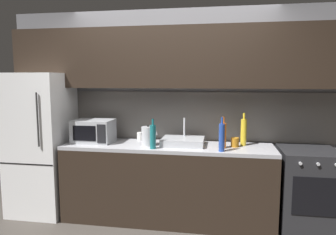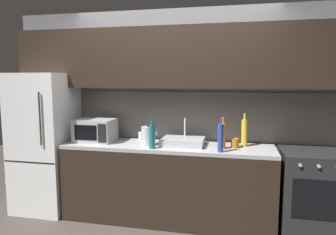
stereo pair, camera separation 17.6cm
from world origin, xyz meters
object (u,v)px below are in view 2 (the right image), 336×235
wine_bottle_teal (152,136)px  wine_bottle_yellow (244,132)px  wine_bottle_blue (221,138)px  wine_bottle_orange (223,136)px  kettle (148,136)px  mug_white (141,136)px  microwave (95,130)px  refrigerator (45,142)px  mug_amber (235,143)px  oven_range (309,193)px

wine_bottle_teal → wine_bottle_yellow: bearing=18.8°
wine_bottle_blue → wine_bottle_orange: wine_bottle_blue is taller
wine_bottle_orange → kettle: bearing=-179.7°
wine_bottle_teal → mug_white: size_ratio=3.30×
wine_bottle_yellow → wine_bottle_blue: bearing=-125.8°
microwave → wine_bottle_orange: wine_bottle_orange is taller
refrigerator → wine_bottle_teal: 1.49m
mug_amber → microwave: bearing=-179.8°
oven_range → mug_amber: 0.93m
wine_bottle_orange → mug_amber: bearing=31.7°
mug_amber → wine_bottle_teal: bearing=-165.0°
wine_bottle_blue → mug_amber: 0.30m
wine_bottle_yellow → mug_white: (-1.24, 0.09, -0.11)m
microwave → wine_bottle_teal: wine_bottle_teal is taller
refrigerator → wine_bottle_yellow: 2.46m
microwave → wine_bottle_teal: size_ratio=1.40×
wine_bottle_orange → mug_amber: size_ratio=3.34×
wine_bottle_orange → mug_amber: (0.13, 0.08, -0.09)m
microwave → mug_amber: bearing=0.2°
wine_bottle_teal → kettle: bearing=120.2°
refrigerator → microwave: refrigerator is taller
oven_range → wine_bottle_blue: wine_bottle_blue is taller
wine_bottle_blue → wine_bottle_teal: 0.74m
wine_bottle_orange → mug_white: bearing=164.9°
wine_bottle_blue → microwave: bearing=171.0°
microwave → mug_amber: size_ratio=4.44×
kettle → mug_amber: size_ratio=2.31×
refrigerator → wine_bottle_teal: (1.46, -0.21, 0.17)m
oven_range → mug_amber: mug_amber is taller
microwave → refrigerator: bearing=-178.4°
mug_white → mug_amber: bearing=-9.4°
refrigerator → wine_bottle_blue: 2.22m
mug_white → oven_range: bearing=-6.3°
refrigerator → microwave: size_ratio=3.75×
refrigerator → wine_bottle_orange: refrigerator is taller
wine_bottle_teal → wine_bottle_yellow: size_ratio=0.88×
wine_bottle_orange → wine_bottle_yellow: wine_bottle_yellow is taller
wine_bottle_yellow → mug_white: 1.25m
oven_range → wine_bottle_orange: size_ratio=2.60×
kettle → wine_bottle_yellow: wine_bottle_yellow is taller
microwave → wine_bottle_orange: bearing=-2.9°
wine_bottle_yellow → mug_amber: bearing=-135.5°
microwave → mug_amber: 1.67m
wine_bottle_orange → wine_bottle_teal: bearing=-168.3°
refrigerator → mug_amber: size_ratio=16.64×
oven_range → kettle: bearing=-178.0°
microwave → mug_white: (0.53, 0.19, -0.09)m
wine_bottle_blue → wine_bottle_yellow: wine_bottle_yellow is taller
mug_amber → refrigerator: bearing=-179.4°
wine_bottle_blue → wine_bottle_yellow: bearing=54.2°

